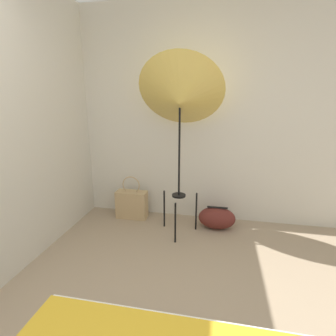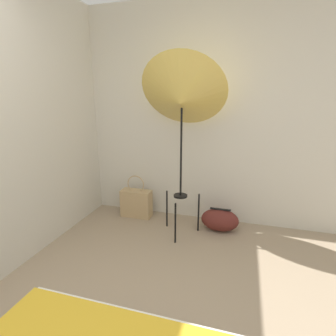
% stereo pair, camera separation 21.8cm
% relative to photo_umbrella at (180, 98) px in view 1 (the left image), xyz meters
% --- Properties ---
extents(wall_back, '(8.00, 0.05, 2.60)m').
position_rel_photo_umbrella_xyz_m(wall_back, '(0.11, 0.50, -0.22)').
color(wall_back, beige).
rests_on(wall_back, ground_plane).
extents(photo_umbrella, '(0.91, 0.73, 1.96)m').
position_rel_photo_umbrella_xyz_m(photo_umbrella, '(0.00, 0.00, 0.00)').
color(photo_umbrella, black).
rests_on(photo_umbrella, ground_plane).
extents(tote_bag, '(0.39, 0.17, 0.56)m').
position_rel_photo_umbrella_xyz_m(tote_bag, '(-0.66, 0.27, -1.34)').
color(tote_bag, tan).
rests_on(tote_bag, ground_plane).
extents(duffel_bag, '(0.44, 0.26, 0.27)m').
position_rel_photo_umbrella_xyz_m(duffel_bag, '(0.43, 0.19, -1.39)').
color(duffel_bag, '#5B231E').
rests_on(duffel_bag, ground_plane).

